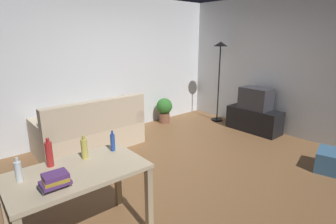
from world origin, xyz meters
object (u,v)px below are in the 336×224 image
at_px(torchiere_lamp, 220,60).
at_px(bottle_blue, 113,142).
at_px(couch, 91,132).
at_px(tv_stand, 254,120).
at_px(tv, 256,98).
at_px(bottle_red, 49,154).
at_px(desk, 78,181).
at_px(bottle_squat, 84,148).
at_px(book_stack, 55,181).
at_px(storage_box, 330,161).
at_px(bottle_clear, 18,171).
at_px(potted_plant, 164,109).

bearing_deg(torchiere_lamp, bottle_blue, -157.41).
relative_size(couch, tv_stand, 1.61).
height_order(tv, bottle_red, bottle_red).
distance_m(desk, bottle_squat, 0.32).
distance_m(bottle_squat, book_stack, 0.54).
xyz_separation_m(tv, storage_box, (-0.68, -1.69, -0.55)).
bearing_deg(tv_stand, bottle_squat, 97.38).
relative_size(couch, bottle_blue, 8.05).
bearing_deg(bottle_clear, desk, -15.72).
relative_size(tv_stand, book_stack, 4.75).
distance_m(storage_box, book_stack, 3.77).
xyz_separation_m(desk, bottle_clear, (-0.44, 0.12, 0.20)).
relative_size(bottle_blue, book_stack, 0.95).
xyz_separation_m(couch, bottle_squat, (-0.91, -1.85, 0.56)).
bearing_deg(book_stack, couch, 59.27).
height_order(bottle_clear, bottle_squat, bottle_squat).
bearing_deg(storage_box, bottle_clear, 163.46).
relative_size(tv_stand, torchiere_lamp, 0.61).
bearing_deg(tv_stand, tv, -90.00).
relative_size(bottle_clear, bottle_squat, 0.90).
height_order(potted_plant, bottle_clear, bottle_clear).
relative_size(desk, potted_plant, 2.13).
relative_size(desk, bottle_clear, 5.71).
bearing_deg(bottle_red, couch, 55.92).
bearing_deg(torchiere_lamp, desk, -157.72).
height_order(couch, torchiere_lamp, torchiere_lamp).
height_order(tv_stand, storage_box, tv_stand).
distance_m(bottle_blue, book_stack, 0.79).
height_order(desk, bottle_squat, bottle_squat).
bearing_deg(couch, bottle_blue, 72.05).
height_order(couch, bottle_red, bottle_red).
distance_m(tv_stand, torchiere_lamp, 1.52).
xyz_separation_m(potted_plant, bottle_clear, (-3.43, -2.22, 0.52)).
height_order(desk, bottle_clear, bottle_clear).
xyz_separation_m(potted_plant, book_stack, (-3.25, -2.52, 0.49)).
xyz_separation_m(tv, book_stack, (-4.30, -0.86, 0.12)).
distance_m(tv_stand, book_stack, 4.42).
xyz_separation_m(torchiere_lamp, storage_box, (-0.68, -2.66, -1.26)).
bearing_deg(book_stack, tv_stand, 11.36).
distance_m(couch, bottle_blue, 2.04).
relative_size(potted_plant, bottle_blue, 2.59).
distance_m(couch, tv_stand, 3.27).
distance_m(tv, storage_box, 1.91).
distance_m(tv, bottle_squat, 3.93).
xyz_separation_m(couch, potted_plant, (1.93, 0.31, 0.02)).
bearing_deg(tv, torchiere_lamp, 0.21).
xyz_separation_m(desk, book_stack, (-0.25, -0.18, 0.17)).
bearing_deg(tv, book_stack, 101.35).
relative_size(bottle_clear, bottle_blue, 0.96).
distance_m(storage_box, bottle_clear, 4.03).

